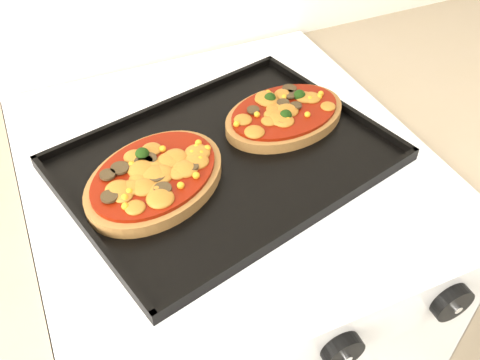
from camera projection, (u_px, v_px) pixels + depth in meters
name	position (u px, v px, depth m)	size (l,w,h in m)	color
stove	(229.00, 317.00, 1.13)	(0.60, 0.60, 0.91)	silver
control_panel	(326.00, 340.00, 0.65)	(0.60, 0.02, 0.09)	silver
knob_center	(343.00, 351.00, 0.64)	(0.05, 0.05, 0.02)	black
knob_right	(452.00, 303.00, 0.69)	(0.06, 0.06, 0.02)	black
baking_tray	(226.00, 158.00, 0.79)	(0.46, 0.34, 0.02)	black
pizza_left	(155.00, 177.00, 0.74)	(0.22, 0.16, 0.03)	#A56739
pizza_right	(285.00, 114.00, 0.85)	(0.21, 0.14, 0.03)	#A56739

